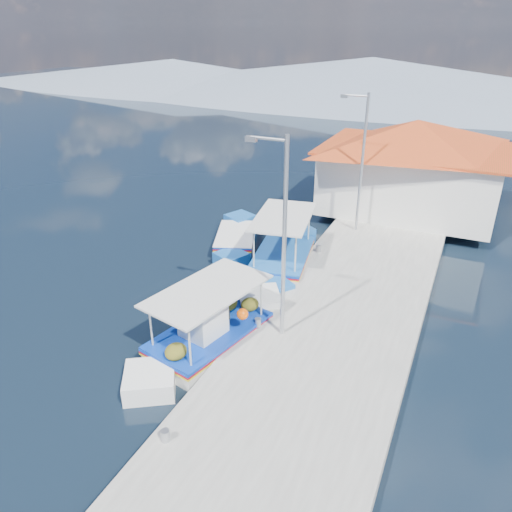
% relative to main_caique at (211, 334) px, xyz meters
% --- Properties ---
extents(ground, '(160.00, 160.00, 0.00)m').
position_rel_main_caique_xyz_m(ground, '(-2.60, -1.14, -0.43)').
color(ground, black).
rests_on(ground, ground).
extents(quay, '(5.00, 44.00, 0.50)m').
position_rel_main_caique_xyz_m(quay, '(3.30, 4.86, -0.18)').
color(quay, '#ACAAA1').
rests_on(quay, ground).
extents(bollards, '(0.20, 17.20, 0.30)m').
position_rel_main_caique_xyz_m(bollards, '(1.20, 4.11, 0.22)').
color(bollards, '#A5A8AD').
rests_on(bollards, quay).
extents(main_caique, '(2.95, 6.67, 2.25)m').
position_rel_main_caique_xyz_m(main_caique, '(0.00, 0.00, 0.00)').
color(main_caique, white).
rests_on(main_caique, ground).
extents(caique_green_canopy, '(2.79, 6.70, 2.54)m').
position_rel_main_caique_xyz_m(caique_green_canopy, '(0.06, 5.84, -0.05)').
color(caique_green_canopy, '#1C5BAA').
rests_on(caique_green_canopy, ground).
extents(caique_blue_hull, '(2.88, 5.12, 0.98)m').
position_rel_main_caique_xyz_m(caique_blue_hull, '(-2.62, 6.96, -0.17)').
color(caique_blue_hull, '#1C5BAA').
rests_on(caique_blue_hull, ground).
extents(harbor_building, '(10.49, 10.49, 4.40)m').
position_rel_main_caique_xyz_m(harbor_building, '(3.60, 13.86, 2.34)').
color(harbor_building, silver).
rests_on(harbor_building, quay).
extents(lamp_post_near, '(1.21, 0.14, 6.00)m').
position_rel_main_caique_xyz_m(lamp_post_near, '(1.91, 0.86, 3.42)').
color(lamp_post_near, '#A5A8AD').
rests_on(lamp_post_near, quay).
extents(lamp_post_far, '(1.21, 0.14, 6.00)m').
position_rel_main_caique_xyz_m(lamp_post_far, '(1.91, 9.86, 3.42)').
color(lamp_post_far, '#A5A8AD').
rests_on(lamp_post_far, quay).
extents(mountain_ridge, '(171.40, 96.00, 5.50)m').
position_rel_main_caique_xyz_m(mountain_ridge, '(3.94, 54.86, 1.61)').
color(mountain_ridge, slate).
rests_on(mountain_ridge, ground).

